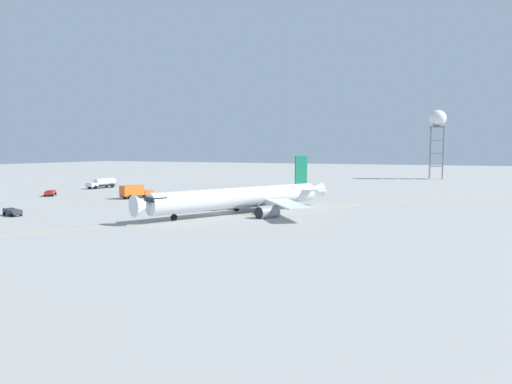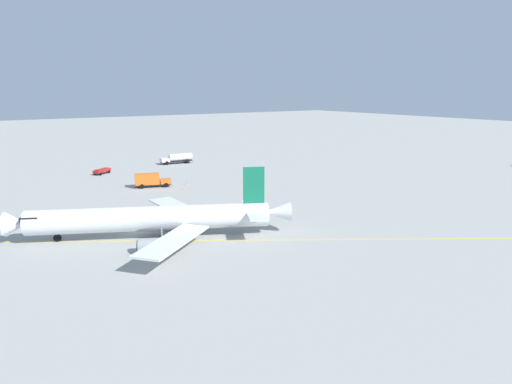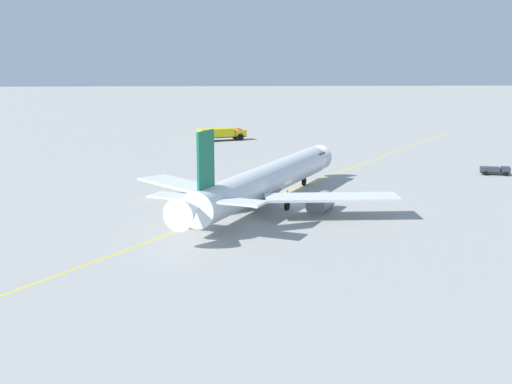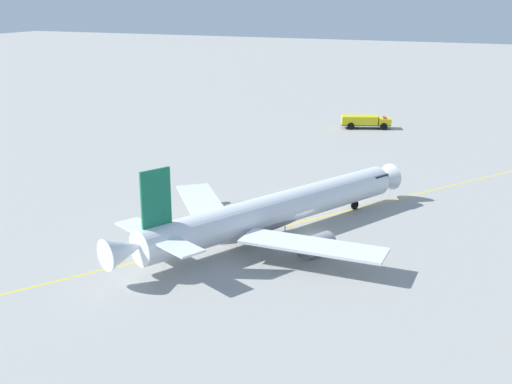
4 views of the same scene
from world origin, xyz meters
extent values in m
plane|color=#9E9E99|center=(0.00, 0.00, 0.00)|extent=(600.00, 600.00, 0.00)
cylinder|color=silver|center=(1.60, -3.00, 2.91)|extent=(32.99, 18.46, 3.62)
cone|color=silver|center=(-15.18, 5.12, 2.91)|extent=(4.20, 4.40, 3.44)
cone|color=silver|center=(18.66, -11.25, 3.21)|extent=(4.94, 4.51, 3.08)
cube|color=black|center=(-13.20, 4.17, 3.73)|extent=(3.50, 3.82, 0.70)
ellipsoid|color=slate|center=(3.17, -3.76, 1.92)|extent=(12.73, 8.40, 1.99)
cube|color=#146B4C|center=(15.43, -9.68, 7.48)|extent=(2.99, 1.61, 5.51)
cube|color=silver|center=(13.98, -12.66, 3.64)|extent=(4.59, 5.79, 0.20)
cube|color=silver|center=(16.87, -6.70, 3.64)|extent=(4.59, 5.79, 0.20)
cube|color=silver|center=(0.84, -12.57, 2.28)|extent=(13.71, 12.00, 0.28)
cube|color=silver|center=(8.63, 3.55, 2.28)|extent=(4.06, 14.29, 0.28)
cylinder|color=gray|center=(-0.73, -9.43, 0.89)|extent=(4.37, 3.69, 2.28)
cylinder|color=black|center=(-2.47, -8.59, 0.89)|extent=(0.98, 1.81, 1.93)
cylinder|color=gray|center=(5.20, 2.83, 0.89)|extent=(4.37, 3.69, 2.28)
cylinder|color=black|center=(3.46, 3.67, 0.89)|extent=(0.98, 1.81, 1.93)
cylinder|color=#9EA0A5|center=(-10.33, 2.78, 1.41)|extent=(0.20, 0.20, 1.73)
cylinder|color=black|center=(-10.33, 2.78, 0.55)|extent=(1.12, 0.75, 1.10)
cylinder|color=#9EA0A5|center=(1.78, -6.65, 1.41)|extent=(0.20, 0.20, 1.73)
cylinder|color=black|center=(1.78, -6.65, 0.55)|extent=(1.12, 0.75, 1.10)
cylinder|color=#9EA0A5|center=(4.57, -0.87, 1.41)|extent=(0.20, 0.20, 1.73)
cylinder|color=black|center=(4.57, -0.87, 0.55)|extent=(1.12, 0.75, 1.10)
cube|color=#232326|center=(-17.22, 31.51, 0.42)|extent=(2.43, 4.36, 0.20)
cube|color=#2D333D|center=(-16.83, 32.91, 0.87)|extent=(1.90, 1.63, 0.70)
cube|color=black|center=(-16.70, 33.42, 0.97)|extent=(1.34, 0.44, 0.39)
cube|color=#2D333D|center=(-17.41, 30.81, 0.82)|extent=(2.28, 3.04, 0.60)
cylinder|color=black|center=(-17.62, 33.13, 0.32)|extent=(0.44, 0.69, 0.64)
cylinder|color=black|center=(-16.05, 32.70, 0.32)|extent=(0.44, 0.69, 0.64)
cylinder|color=black|center=(-18.35, 30.45, 0.32)|extent=(0.44, 0.69, 0.64)
cylinder|color=black|center=(-16.78, 30.02, 0.32)|extent=(0.44, 0.69, 0.64)
cube|color=#232326|center=(-59.87, -8.12, 0.80)|extent=(5.65, 9.84, 0.20)
cube|color=yellow|center=(-61.11, -4.76, 1.50)|extent=(3.59, 3.27, 1.20)
cube|color=black|center=(-61.49, -3.73, 1.68)|extent=(2.34, 0.93, 0.67)
cube|color=yellow|center=(-59.42, -9.34, 1.70)|extent=(5.17, 7.56, 1.60)
cube|color=red|center=(-61.11, -4.76, 2.20)|extent=(2.14, 1.27, 0.16)
cylinder|color=black|center=(-62.41, -5.49, 0.70)|extent=(0.75, 1.41, 1.40)
cylinder|color=black|center=(-59.65, -4.47, 0.70)|extent=(0.75, 1.41, 1.40)
cylinder|color=black|center=(-60.19, -11.50, 0.70)|extent=(0.75, 1.41, 1.40)
cylinder|color=black|center=(-57.43, -10.49, 0.70)|extent=(0.75, 1.41, 1.40)
cube|color=yellow|center=(6.80, -8.23, 0.00)|extent=(156.41, 100.40, 0.01)
camera|label=1|loc=(-72.24, -40.33, 11.37)|focal=32.77mm
camera|label=2|loc=(-22.57, -66.66, 21.58)|focal=32.87mm
camera|label=3|loc=(81.24, -8.07, 17.37)|focal=49.05mm
camera|label=4|loc=(64.60, 21.46, 25.81)|focal=45.51mm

